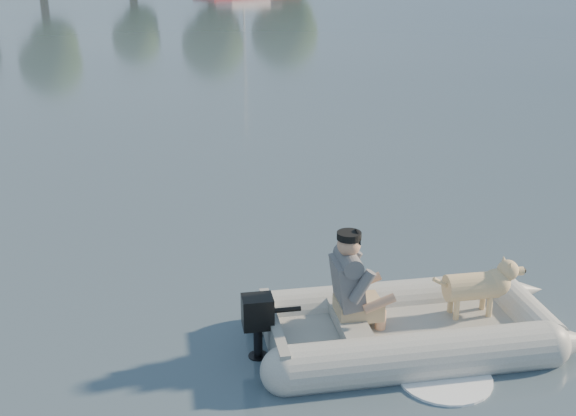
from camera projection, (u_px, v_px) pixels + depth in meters
water at (374, 358)px, 7.19m from camera, size 160.00×160.00×0.00m
dinghy at (415, 292)px, 7.28m from camera, size 5.33×4.44×1.35m
man at (350, 279)px, 7.15m from camera, size 0.83×0.76×1.04m
dog at (471, 291)px, 7.46m from camera, size 0.95×0.53×0.60m
outboard_motor at (258, 330)px, 7.11m from camera, size 0.46×0.37×0.76m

